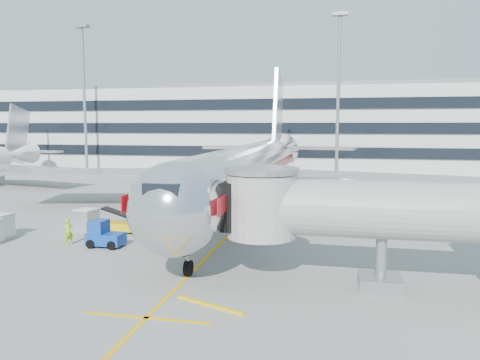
% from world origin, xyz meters
% --- Properties ---
extents(ground, '(180.00, 180.00, 0.00)m').
position_xyz_m(ground, '(0.00, 0.00, 0.00)').
color(ground, gray).
rests_on(ground, ground).
extents(lead_in_line, '(0.25, 70.00, 0.01)m').
position_xyz_m(lead_in_line, '(0.00, 10.00, 0.01)').
color(lead_in_line, '#EBA90C').
rests_on(lead_in_line, ground).
extents(stop_bar, '(6.00, 0.25, 0.01)m').
position_xyz_m(stop_bar, '(0.00, -14.00, 0.01)').
color(stop_bar, '#EBA90C').
rests_on(stop_bar, ground).
extents(main_jet, '(50.95, 48.70, 16.06)m').
position_xyz_m(main_jet, '(0.00, 11.72, 4.23)').
color(main_jet, silver).
rests_on(main_jet, ground).
extents(jet_bridge, '(17.80, 4.50, 7.00)m').
position_xyz_m(jet_bridge, '(12.18, -8.00, 3.87)').
color(jet_bridge, silver).
rests_on(jet_bridge, ground).
extents(terminal, '(150.00, 24.25, 15.60)m').
position_xyz_m(terminal, '(0.00, 57.95, 7.80)').
color(terminal, silver).
rests_on(terminal, ground).
extents(light_mast_west, '(2.40, 1.20, 25.45)m').
position_xyz_m(light_mast_west, '(-35.00, 42.00, 14.88)').
color(light_mast_west, gray).
rests_on(light_mast_west, ground).
extents(light_mast_centre, '(2.40, 1.20, 25.45)m').
position_xyz_m(light_mast_centre, '(8.00, 42.00, 14.88)').
color(light_mast_centre, gray).
rests_on(light_mast_centre, ground).
extents(belt_loader, '(4.23, 1.65, 2.01)m').
position_xyz_m(belt_loader, '(-8.53, 1.23, 0.57)').
color(belt_loader, '#ECBA09').
rests_on(belt_loader, ground).
extents(baggage_tug, '(2.55, 1.69, 1.88)m').
position_xyz_m(baggage_tug, '(-7.82, -3.11, 0.82)').
color(baggage_tug, '#0D3997').
rests_on(baggage_tug, ground).
extents(cargo_container_left, '(1.80, 1.80, 1.69)m').
position_xyz_m(cargo_container_left, '(-11.90, 1.59, 0.85)').
color(cargo_container_left, '#B6B8BD').
rests_on(cargo_container_left, ground).
extents(ramp_worker, '(0.75, 0.82, 1.88)m').
position_xyz_m(ramp_worker, '(-10.47, -3.22, 0.94)').
color(ramp_worker, '#91D916').
rests_on(ramp_worker, ground).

